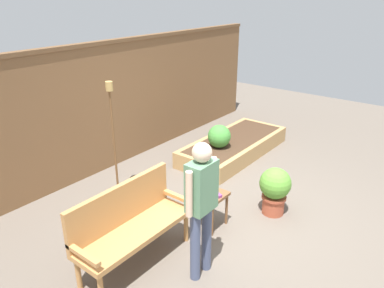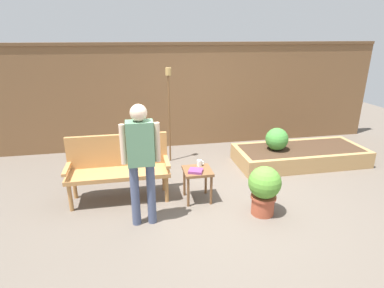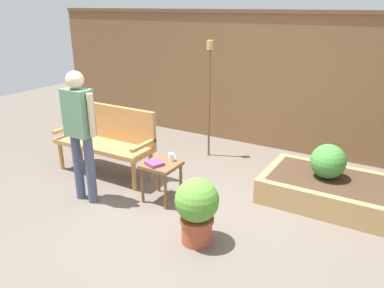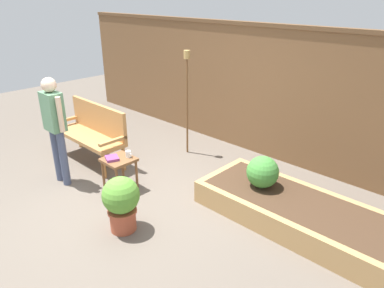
{
  "view_description": "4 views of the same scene",
  "coord_description": "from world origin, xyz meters",
  "px_view_note": "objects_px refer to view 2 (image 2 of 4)",
  "views": [
    {
      "loc": [
        -3.7,
        -2.22,
        2.91
      ],
      "look_at": [
        0.32,
        0.94,
        0.76
      ],
      "focal_mm": 34.61,
      "sensor_mm": 36.0,
      "label": 1
    },
    {
      "loc": [
        -1.15,
        -3.8,
        2.31
      ],
      "look_at": [
        -0.2,
        1.07,
        0.55
      ],
      "focal_mm": 29.07,
      "sensor_mm": 36.0,
      "label": 2
    },
    {
      "loc": [
        2.09,
        -3.18,
        2.24
      ],
      "look_at": [
        -0.15,
        0.62,
        0.61
      ],
      "focal_mm": 35.52,
      "sensor_mm": 36.0,
      "label": 3
    },
    {
      "loc": [
        3.49,
        -2.34,
        2.6
      ],
      "look_at": [
        0.53,
        0.76,
        0.76
      ],
      "focal_mm": 33.34,
      "sensor_mm": 36.0,
      "label": 4
    }
  ],
  "objects_px": {
    "cup_on_table": "(200,163)",
    "book_on_table": "(196,171)",
    "garden_bench": "(118,163)",
    "side_table": "(197,175)",
    "potted_boxwood": "(264,188)",
    "shrub_near_bench": "(277,139)",
    "tiki_torch": "(169,99)",
    "person_by_bench": "(141,156)"
  },
  "relations": [
    {
      "from": "garden_bench",
      "to": "cup_on_table",
      "type": "distance_m",
      "value": 1.18
    },
    {
      "from": "person_by_bench",
      "to": "tiki_torch",
      "type": "bearing_deg",
      "value": 73.77
    },
    {
      "from": "book_on_table",
      "to": "cup_on_table",
      "type": "bearing_deg",
      "value": 86.13
    },
    {
      "from": "garden_bench",
      "to": "side_table",
      "type": "distance_m",
      "value": 1.16
    },
    {
      "from": "garden_bench",
      "to": "potted_boxwood",
      "type": "distance_m",
      "value": 2.08
    },
    {
      "from": "side_table",
      "to": "book_on_table",
      "type": "height_order",
      "value": "book_on_table"
    },
    {
      "from": "cup_on_table",
      "to": "book_on_table",
      "type": "bearing_deg",
      "value": -116.3
    },
    {
      "from": "garden_bench",
      "to": "tiki_torch",
      "type": "height_order",
      "value": "tiki_torch"
    },
    {
      "from": "garden_bench",
      "to": "tiki_torch",
      "type": "xyz_separation_m",
      "value": [
        0.9,
        1.26,
        0.65
      ]
    },
    {
      "from": "potted_boxwood",
      "to": "person_by_bench",
      "type": "distance_m",
      "value": 1.68
    },
    {
      "from": "side_table",
      "to": "garden_bench",
      "type": "bearing_deg",
      "value": 164.58
    },
    {
      "from": "garden_bench",
      "to": "cup_on_table",
      "type": "xyz_separation_m",
      "value": [
        1.17,
        -0.18,
        -0.02
      ]
    },
    {
      "from": "book_on_table",
      "to": "tiki_torch",
      "type": "height_order",
      "value": "tiki_torch"
    },
    {
      "from": "book_on_table",
      "to": "shrub_near_bench",
      "type": "bearing_deg",
      "value": 54.24
    },
    {
      "from": "tiki_torch",
      "to": "person_by_bench",
      "type": "xyz_separation_m",
      "value": [
        -0.59,
        -2.02,
        -0.26
      ]
    },
    {
      "from": "book_on_table",
      "to": "tiki_torch",
      "type": "distance_m",
      "value": 1.79
    },
    {
      "from": "tiki_torch",
      "to": "side_table",
      "type": "bearing_deg",
      "value": -82.62
    },
    {
      "from": "book_on_table",
      "to": "potted_boxwood",
      "type": "distance_m",
      "value": 0.96
    },
    {
      "from": "garden_bench",
      "to": "person_by_bench",
      "type": "distance_m",
      "value": 0.91
    },
    {
      "from": "cup_on_table",
      "to": "tiki_torch",
      "type": "height_order",
      "value": "tiki_torch"
    },
    {
      "from": "shrub_near_bench",
      "to": "person_by_bench",
      "type": "bearing_deg",
      "value": -149.63
    },
    {
      "from": "side_table",
      "to": "person_by_bench",
      "type": "relative_size",
      "value": 0.31
    },
    {
      "from": "side_table",
      "to": "shrub_near_bench",
      "type": "xyz_separation_m",
      "value": [
        1.68,
        0.99,
        0.11
      ]
    },
    {
      "from": "cup_on_table",
      "to": "tiki_torch",
      "type": "distance_m",
      "value": 1.61
    },
    {
      "from": "book_on_table",
      "to": "person_by_bench",
      "type": "bearing_deg",
      "value": -130.66
    },
    {
      "from": "potted_boxwood",
      "to": "shrub_near_bench",
      "type": "bearing_deg",
      "value": 59.74
    },
    {
      "from": "book_on_table",
      "to": "potted_boxwood",
      "type": "relative_size",
      "value": 0.28
    },
    {
      "from": "side_table",
      "to": "shrub_near_bench",
      "type": "relative_size",
      "value": 1.17
    },
    {
      "from": "garden_bench",
      "to": "side_table",
      "type": "xyz_separation_m",
      "value": [
        1.11,
        -0.31,
        -0.15
      ]
    },
    {
      "from": "potted_boxwood",
      "to": "tiki_torch",
      "type": "xyz_separation_m",
      "value": [
        -0.99,
        2.1,
        0.81
      ]
    },
    {
      "from": "side_table",
      "to": "tiki_torch",
      "type": "xyz_separation_m",
      "value": [
        -0.2,
        1.56,
        0.8
      ]
    },
    {
      "from": "book_on_table",
      "to": "person_by_bench",
      "type": "distance_m",
      "value": 0.95
    },
    {
      "from": "garden_bench",
      "to": "book_on_table",
      "type": "height_order",
      "value": "garden_bench"
    },
    {
      "from": "potted_boxwood",
      "to": "shrub_near_bench",
      "type": "relative_size",
      "value": 1.66
    },
    {
      "from": "cup_on_table",
      "to": "book_on_table",
      "type": "distance_m",
      "value": 0.23
    },
    {
      "from": "side_table",
      "to": "cup_on_table",
      "type": "distance_m",
      "value": 0.19
    },
    {
      "from": "garden_bench",
      "to": "side_table",
      "type": "relative_size",
      "value": 3.0
    },
    {
      "from": "book_on_table",
      "to": "potted_boxwood",
      "type": "xyz_separation_m",
      "value": [
        0.83,
        -0.46,
        -0.11
      ]
    },
    {
      "from": "garden_bench",
      "to": "shrub_near_bench",
      "type": "xyz_separation_m",
      "value": [
        2.79,
        0.69,
        -0.04
      ]
    },
    {
      "from": "cup_on_table",
      "to": "book_on_table",
      "type": "relative_size",
      "value": 0.59
    },
    {
      "from": "book_on_table",
      "to": "tiki_torch",
      "type": "bearing_deg",
      "value": 118.05
    },
    {
      "from": "shrub_near_bench",
      "to": "tiki_torch",
      "type": "distance_m",
      "value": 2.09
    }
  ]
}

